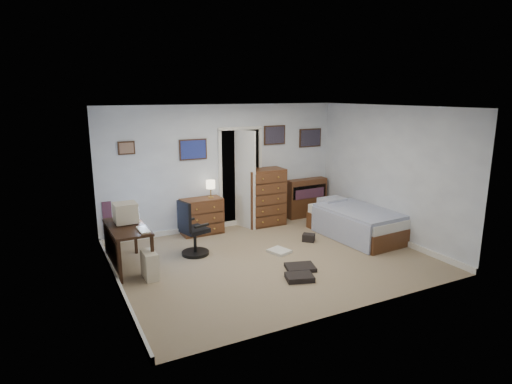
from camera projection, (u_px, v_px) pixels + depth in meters
floor at (271, 259)px, 7.18m from camera, size 5.00×4.00×0.02m
computer_desk at (122, 236)px, 6.66m from camera, size 0.58×1.21×0.69m
crt_monitor at (126, 213)px, 6.76m from camera, size 0.37×0.34×0.33m
keyboard at (143, 230)px, 6.44m from camera, size 0.15×0.37×0.02m
pc_tower at (150, 265)px, 6.38m from camera, size 0.20×0.39×0.41m
office_chair at (192, 234)px, 7.24m from camera, size 0.57×0.57×0.97m
media_stack at (107, 222)px, 7.85m from camera, size 0.16×0.16×0.80m
low_dresser at (202, 216)px, 8.38m from camera, size 0.80×0.41×0.71m
table_lamp at (211, 185)px, 8.33m from camera, size 0.18×0.18×0.35m
doorway at (235, 176)px, 9.08m from camera, size 0.96×1.12×2.05m
tall_dresser at (265, 197)px, 8.92m from camera, size 0.82×0.49×1.19m
headboard_bookcase at (307, 197)px, 9.54m from camera, size 0.96×0.28×0.86m
bed at (355, 222)px, 8.23m from camera, size 1.11×1.93×0.61m
wall_posters at (250, 141)px, 8.75m from camera, size 4.38×0.04×0.60m
floor_clutter at (298, 261)px, 6.97m from camera, size 1.45×1.71×0.14m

